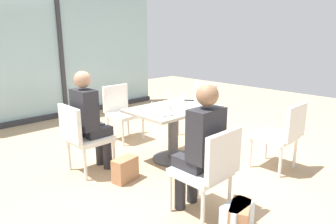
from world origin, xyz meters
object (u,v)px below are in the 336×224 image
Objects in this scene: person_front_left at (201,143)px; person_far_left at (90,117)px; wine_glass_1 at (162,106)px; wine_glass_2 at (169,94)px; chair_front_right at (282,132)px; coffee_cup at (169,107)px; handbag_1 at (125,169)px; handbag_0 at (240,219)px; wine_glass_0 at (152,105)px; handbag_2 at (237,219)px; wine_glass_4 at (184,93)px; cell_phone_on_table at (189,100)px; chair_front_left at (209,167)px; dining_table_main at (173,123)px; chair_near_window at (121,109)px; chair_far_left at (83,135)px; wine_glass_3 at (168,105)px.

person_far_left is at bearing 99.34° from person_front_left.
wine_glass_1 is 0.70m from wine_glass_2.
chair_front_right reaches higher than coffee_cup.
handbag_0 is at bearing -94.87° from handbag_1.
handbag_2 is (-0.26, -1.38, -0.72)m from wine_glass_0.
person_far_left is 6.81× the size of wine_glass_4.
handbag_0 is 0.02m from handbag_2.
wine_glass_1 is 0.62× the size of handbag_2.
person_front_left is at bearing -174.12° from cell_phone_on_table.
cell_phone_on_table is at bearing 19.40° from coffee_cup.
wine_glass_2 reaches higher than chair_front_left.
handbag_1 and handbag_2 have the same top height.
person_far_left is (-0.97, 0.46, 0.18)m from dining_table_main.
chair_near_window reaches higher than handbag_1.
wine_glass_0 is at bearing -164.72° from dining_table_main.
chair_front_right is 4.70× the size of wine_glass_0.
wine_glass_2 is 2.06× the size of coffee_cup.
person_front_left is 8.75× the size of cell_phone_on_table.
person_front_left reaches higher than chair_near_window.
person_front_left is 14.00× the size of coffee_cup.
handbag_1 is at bearing -124.53° from chair_near_window.
dining_table_main is at bearing -23.15° from chair_far_left.
wine_glass_2 is (0.84, 1.28, 0.16)m from person_front_left.
chair_front_left is (-0.72, -1.18, -0.03)m from dining_table_main.
wine_glass_1 is at bearing -51.92° from person_far_left.
person_front_left is (-1.44, 0.11, 0.20)m from chair_front_right.
handbag_0 is (-0.31, -1.30, -0.72)m from wine_glass_1.
wine_glass_1 reaches higher than chair_front_left.
person_front_left reaches higher than chair_front_left.
cell_phone_on_table is at bearing -9.42° from wine_glass_2.
wine_glass_2 is 1.28× the size of cell_phone_on_table.
chair_near_window reaches higher than handbag_2.
handbag_1 is at bearing -76.76° from person_far_left.
dining_table_main is 0.92× the size of person_far_left.
wine_glass_2 is 1.00× the size of wine_glass_3.
chair_near_window is 2.90× the size of handbag_0.
wine_glass_4 reaches higher than coffee_cup.
chair_far_left is 0.69× the size of person_far_left.
person_far_left reaches higher than chair_front_left.
chair_front_right is at bearing -51.88° from coffee_cup.
cell_phone_on_table is 0.48× the size of handbag_2.
handbag_0 is at bearing -103.54° from wine_glass_1.
coffee_cup is (0.18, 0.17, -0.09)m from wine_glass_3.
cell_phone_on_table reaches higher than handbag_2.
coffee_cup is 0.30× the size of handbag_2.
wine_glass_4 is 0.62× the size of handbag_0.
person_far_left reaches higher than wine_glass_0.
chair_far_left is 1.59m from person_front_left.
handbag_0 is (-1.46, -0.36, -0.36)m from chair_front_right.
chair_far_left is 4.70× the size of wine_glass_0.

